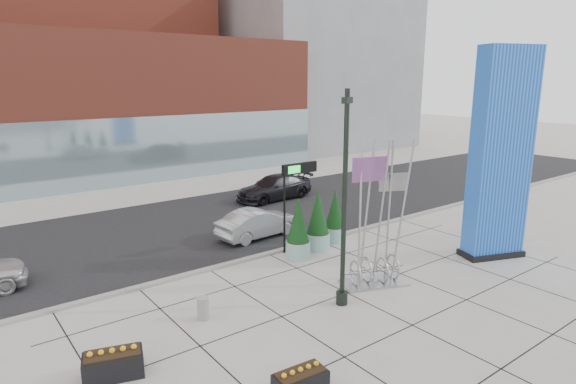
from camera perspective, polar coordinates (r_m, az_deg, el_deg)
ground at (r=18.32m, az=2.48°, el=-11.62°), size 160.00×160.00×0.00m
street_asphalt at (r=26.28m, az=-11.61°, el=-4.05°), size 80.00×12.00×0.02m
curb_edge at (r=21.28m, az=-4.47°, el=-7.83°), size 80.00×0.30×0.12m
tower_podium at (r=41.48m, az=-21.14°, el=9.34°), size 34.00×10.00×11.00m
tower_glass_front at (r=37.21m, az=-18.65°, el=4.52°), size 34.00×0.60×5.00m
building_grey_parking at (r=57.87m, az=2.16°, el=14.53°), size 20.00×18.00×18.00m
blue_pylon at (r=22.48m, az=23.85°, el=3.62°), size 2.97×2.10×9.06m
lamp_post at (r=16.33m, az=6.64°, el=-3.44°), size 0.51×0.41×7.41m
public_art_sculpture at (r=18.68m, az=10.37°, el=-6.43°), size 2.76×2.05×5.63m
concrete_bollard at (r=16.43m, az=-10.03°, el=-13.41°), size 0.39×0.39×0.76m
overhead_street_sign at (r=21.50m, az=1.04°, el=1.91°), size 1.90×0.21×4.04m
round_planter_east at (r=23.29m, az=5.58°, el=-2.98°), size 1.03×1.03×2.57m
round_planter_mid at (r=22.10m, az=3.56°, el=-3.55°), size 1.12×1.12×2.80m
round_planter_west at (r=21.03m, az=1.20°, el=-4.51°), size 1.09×1.09×2.72m
box_planter_north at (r=14.24m, az=-20.00°, el=-18.54°), size 1.68×1.18×0.84m
box_planter_south at (r=12.91m, az=1.48°, el=-21.52°), size 1.40×0.79×0.74m
car_silver_mid at (r=23.96m, az=-3.53°, el=-3.73°), size 4.43×1.84×1.42m
car_dark_east at (r=31.42m, az=-1.64°, el=0.52°), size 5.49×2.51×1.55m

